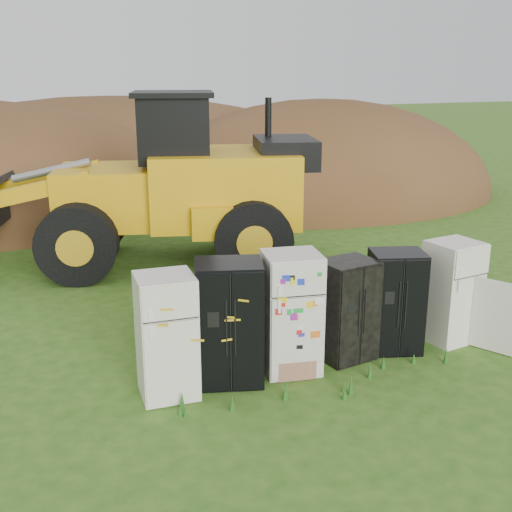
{
  "coord_description": "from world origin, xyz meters",
  "views": [
    {
      "loc": [
        -4.5,
        -8.13,
        4.5
      ],
      "look_at": [
        -0.29,
        2.0,
        1.24
      ],
      "focal_mm": 45.0,
      "sensor_mm": 36.0,
      "label": 1
    }
  ],
  "objects_px": {
    "fridge_black_right": "(395,301)",
    "fridge_dark_mid": "(347,310)",
    "fridge_sticker": "(291,313)",
    "fridge_open_door": "(452,292)",
    "wheel_loader": "(132,181)",
    "fridge_leftmost": "(167,336)",
    "fridge_black_side": "(229,323)"
  },
  "relations": [
    {
      "from": "fridge_black_right",
      "to": "fridge_dark_mid",
      "type": "bearing_deg",
      "value": -162.52
    },
    {
      "from": "fridge_sticker",
      "to": "fridge_black_right",
      "type": "bearing_deg",
      "value": 11.48
    },
    {
      "from": "fridge_sticker",
      "to": "fridge_open_door",
      "type": "xyz_separation_m",
      "value": [
        2.97,
        -0.02,
        -0.07
      ]
    },
    {
      "from": "fridge_dark_mid",
      "to": "fridge_black_right",
      "type": "relative_size",
      "value": 0.97
    },
    {
      "from": "wheel_loader",
      "to": "fridge_open_door",
      "type": "bearing_deg",
      "value": -41.82
    },
    {
      "from": "fridge_leftmost",
      "to": "fridge_black_right",
      "type": "xyz_separation_m",
      "value": [
        3.82,
        0.05,
        -0.05
      ]
    },
    {
      "from": "fridge_leftmost",
      "to": "fridge_sticker",
      "type": "relative_size",
      "value": 0.95
    },
    {
      "from": "fridge_leftmost",
      "to": "fridge_black_right",
      "type": "height_order",
      "value": "fridge_leftmost"
    },
    {
      "from": "fridge_sticker",
      "to": "fridge_dark_mid",
      "type": "xyz_separation_m",
      "value": [
        1.0,
        0.05,
        -0.12
      ]
    },
    {
      "from": "fridge_black_right",
      "to": "fridge_black_side",
      "type": "bearing_deg",
      "value": -161.05
    },
    {
      "from": "fridge_open_door",
      "to": "fridge_leftmost",
      "type": "bearing_deg",
      "value": 173.01
    },
    {
      "from": "fridge_sticker",
      "to": "fridge_dark_mid",
      "type": "relative_size",
      "value": 1.15
    },
    {
      "from": "fridge_sticker",
      "to": "fridge_open_door",
      "type": "relative_size",
      "value": 1.08
    },
    {
      "from": "fridge_sticker",
      "to": "wheel_loader",
      "type": "bearing_deg",
      "value": 109.4
    },
    {
      "from": "wheel_loader",
      "to": "fridge_sticker",
      "type": "bearing_deg",
      "value": -64.72
    },
    {
      "from": "fridge_black_side",
      "to": "fridge_sticker",
      "type": "height_order",
      "value": "fridge_sticker"
    },
    {
      "from": "fridge_leftmost",
      "to": "fridge_open_door",
      "type": "relative_size",
      "value": 1.03
    },
    {
      "from": "wheel_loader",
      "to": "fridge_dark_mid",
      "type": "bearing_deg",
      "value": -56.14
    },
    {
      "from": "fridge_black_right",
      "to": "wheel_loader",
      "type": "distance_m",
      "value": 7.08
    },
    {
      "from": "fridge_black_right",
      "to": "fridge_open_door",
      "type": "xyz_separation_m",
      "value": [
        1.08,
        -0.05,
        0.03
      ]
    },
    {
      "from": "fridge_open_door",
      "to": "fridge_sticker",
      "type": "bearing_deg",
      "value": 172.6
    },
    {
      "from": "fridge_dark_mid",
      "to": "wheel_loader",
      "type": "relative_size",
      "value": 0.2
    },
    {
      "from": "fridge_black_right",
      "to": "fridge_open_door",
      "type": "height_order",
      "value": "fridge_open_door"
    },
    {
      "from": "fridge_open_door",
      "to": "wheel_loader",
      "type": "xyz_separation_m",
      "value": [
        -3.97,
        6.41,
        1.11
      ]
    },
    {
      "from": "fridge_sticker",
      "to": "fridge_open_door",
      "type": "bearing_deg",
      "value": 10.23
    },
    {
      "from": "fridge_leftmost",
      "to": "wheel_loader",
      "type": "height_order",
      "value": "wheel_loader"
    },
    {
      "from": "fridge_sticker",
      "to": "fridge_open_door",
      "type": "height_order",
      "value": "fridge_sticker"
    },
    {
      "from": "fridge_leftmost",
      "to": "fridge_sticker",
      "type": "distance_m",
      "value": 1.93
    },
    {
      "from": "fridge_sticker",
      "to": "fridge_black_right",
      "type": "xyz_separation_m",
      "value": [
        1.89,
        0.03,
        -0.1
      ]
    },
    {
      "from": "fridge_sticker",
      "to": "fridge_black_side",
      "type": "bearing_deg",
      "value": -170.95
    },
    {
      "from": "fridge_leftmost",
      "to": "wheel_loader",
      "type": "bearing_deg",
      "value": 85.82
    },
    {
      "from": "fridge_dark_mid",
      "to": "fridge_black_right",
      "type": "distance_m",
      "value": 0.9
    }
  ]
}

